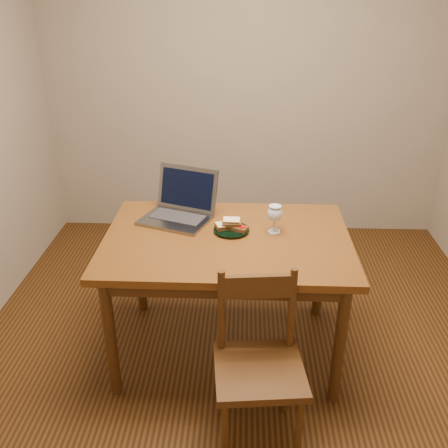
{
  "coord_description": "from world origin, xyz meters",
  "views": [
    {
      "loc": [
        -0.0,
        -2.37,
        1.96
      ],
      "look_at": [
        -0.11,
        -0.0,
        0.8
      ],
      "focal_mm": 40.0,
      "sensor_mm": 36.0,
      "label": 1
    }
  ],
  "objects_px": {
    "table": "(227,251)",
    "plate": "(231,230)",
    "milk_glass": "(275,219)",
    "laptop": "(181,205)",
    "chair": "(259,358)"
  },
  "relations": [
    {
      "from": "table",
      "to": "chair",
      "type": "distance_m",
      "value": 0.66
    },
    {
      "from": "plate",
      "to": "laptop",
      "type": "bearing_deg",
      "value": 147.97
    },
    {
      "from": "table",
      "to": "laptop",
      "type": "height_order",
      "value": "laptop"
    },
    {
      "from": "chair",
      "to": "milk_glass",
      "type": "bearing_deg",
      "value": 76.9
    },
    {
      "from": "table",
      "to": "plate",
      "type": "height_order",
      "value": "plate"
    },
    {
      "from": "milk_glass",
      "to": "laptop",
      "type": "bearing_deg",
      "value": 161.07
    },
    {
      "from": "milk_glass",
      "to": "laptop",
      "type": "distance_m",
      "value": 0.55
    },
    {
      "from": "table",
      "to": "chair",
      "type": "xyz_separation_m",
      "value": [
        0.17,
        -0.61,
        -0.2
      ]
    },
    {
      "from": "chair",
      "to": "laptop",
      "type": "distance_m",
      "value": 1.03
    },
    {
      "from": "table",
      "to": "plate",
      "type": "relative_size",
      "value": 6.73
    },
    {
      "from": "milk_glass",
      "to": "plate",
      "type": "bearing_deg",
      "value": -178.82
    },
    {
      "from": "plate",
      "to": "chair",
      "type": "bearing_deg",
      "value": -77.84
    },
    {
      "from": "chair",
      "to": "laptop",
      "type": "xyz_separation_m",
      "value": [
        -0.44,
        0.86,
        0.35
      ]
    },
    {
      "from": "table",
      "to": "milk_glass",
      "type": "xyz_separation_m",
      "value": [
        0.25,
        0.07,
        0.16
      ]
    },
    {
      "from": "milk_glass",
      "to": "laptop",
      "type": "height_order",
      "value": "laptop"
    }
  ]
}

